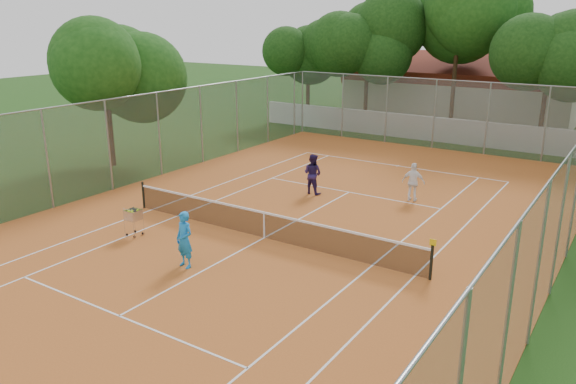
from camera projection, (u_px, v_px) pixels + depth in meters
The scene contains 12 objects.
ground at pixel (264, 238), 19.47m from camera, with size 120.00×120.00×0.00m, color #17380F.
court_pad at pixel (264, 238), 19.47m from camera, with size 18.00×34.00×0.02m, color #B45D23.
court_lines at pixel (264, 238), 19.46m from camera, with size 10.98×23.78×0.01m, color white.
tennis_net at pixel (264, 225), 19.32m from camera, with size 11.88×0.10×0.98m, color black.
perimeter_fence at pixel (264, 183), 18.88m from camera, with size 18.00×34.00×4.00m, color slate.
boundary_wall at pixel (444, 130), 34.44m from camera, with size 26.00×0.30×1.50m, color silver.
clubhouse at pixel (462, 88), 43.05m from camera, with size 16.40×9.00×4.40m, color beige.
tropical_trees at pixel (465, 56), 35.58m from camera, with size 29.00×19.00×10.00m, color black.
player_near at pixel (184, 240), 16.96m from camera, with size 0.64×0.42×1.76m, color #1982DA.
player_far_left at pixel (313, 174), 24.18m from camera, with size 0.85×0.66×1.76m, color #26194C.
player_far_right at pixel (413, 182), 23.19m from camera, with size 0.95×0.40×1.62m, color white.
ball_hopper at pixel (134, 222), 19.52m from camera, with size 0.50×0.50×1.04m, color silver.
Camera 1 is at (10.61, -14.72, 7.30)m, focal length 35.00 mm.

